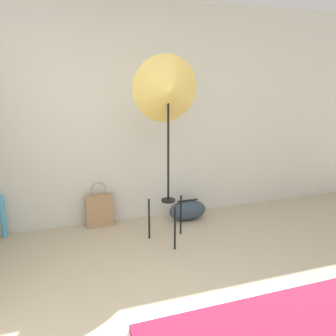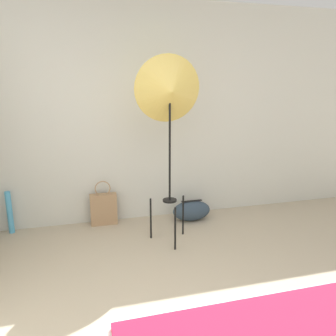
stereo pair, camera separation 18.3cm
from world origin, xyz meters
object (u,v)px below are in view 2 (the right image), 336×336
at_px(photo_umbrella, 170,92).
at_px(duffel_bag, 192,211).
at_px(tote_bag, 104,209).
at_px(paper_roll, 10,212).

height_order(photo_umbrella, duffel_bag, photo_umbrella).
relative_size(tote_bag, duffel_bag, 1.14).
bearing_deg(duffel_bag, photo_umbrella, -131.42).
relative_size(duffel_bag, paper_roll, 0.97).
distance_m(photo_umbrella, paper_roll, 2.25).
height_order(duffel_bag, paper_roll, paper_roll).
xyz_separation_m(tote_bag, duffel_bag, (1.07, -0.16, -0.07)).
bearing_deg(duffel_bag, tote_bag, 171.51).
height_order(tote_bag, paper_roll, tote_bag).
relative_size(photo_umbrella, duffel_bag, 4.06).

